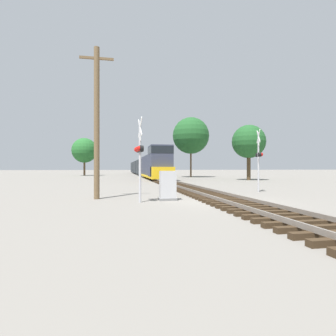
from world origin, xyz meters
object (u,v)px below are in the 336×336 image
crossing_signal_near (139,152)px  tree_mid_background (191,136)px  freight_train (142,167)px  relay_cabinet (168,186)px  utility_pole (97,121)px  crossing_signal_far (259,157)px  tree_far_right (249,142)px  tree_deep_background (84,150)px

crossing_signal_near → tree_mid_background: 35.14m
freight_train → crossing_signal_near: (-4.28, -47.63, 0.57)m
crossing_signal_near → tree_mid_background: size_ratio=0.38×
relay_cabinet → utility_pole: (-3.68, 1.22, 3.47)m
crossing_signal_far → crossing_signal_near: bearing=131.1°
freight_train → tree_far_right: bearing=-65.7°
tree_far_right → tree_deep_background: bearing=133.9°
relay_cabinet → tree_deep_background: bearing=102.3°
relay_cabinet → tree_mid_background: tree_mid_background is taller
tree_far_right → tree_deep_background: tree_deep_background is taller
relay_cabinet → tree_far_right: (14.99, 19.91, 4.52)m
tree_deep_background → crossing_signal_far: bearing=-68.1°
relay_cabinet → tree_mid_background: size_ratio=0.14×
crossing_signal_near → crossing_signal_far: (8.62, 4.02, 0.02)m
utility_pole → tree_deep_background: size_ratio=1.00×
crossing_signal_far → tree_deep_background: bearing=38.1°
utility_pole → freight_train: bearing=82.0°
crossing_signal_near → tree_deep_background: (-8.45, 46.42, 3.03)m
utility_pole → tree_mid_background: tree_mid_background is taller
tree_far_right → tree_mid_background: bearing=111.4°
crossing_signal_far → tree_far_right: size_ratio=0.57×
crossing_signal_near → relay_cabinet: 2.35m
tree_deep_background → tree_far_right: bearing=-46.1°
crossing_signal_far → utility_pole: bearing=117.7°
freight_train → tree_mid_background: tree_mid_background is taller
relay_cabinet → tree_mid_background: (10.17, 32.16, 6.73)m
freight_train → crossing_signal_near: bearing=-95.1°
freight_train → utility_pole: 46.33m
crossing_signal_far → tree_mid_background: size_ratio=0.40×
relay_cabinet → tree_mid_background: bearing=72.4°
tree_far_right → tree_mid_background: size_ratio=0.70×
crossing_signal_far → relay_cabinet: size_ratio=2.85×
freight_train → crossing_signal_far: freight_train is taller
freight_train → tree_far_right: size_ratio=8.18×
tree_deep_background → utility_pole: bearing=-82.0°
tree_mid_background → tree_deep_background: 24.42m
crossing_signal_near → tree_deep_background: 47.28m
freight_train → crossing_signal_near: size_ratio=15.07×
crossing_signal_near → tree_mid_background: (11.69, 32.75, 5.04)m
crossing_signal_near → utility_pole: (-2.16, 1.81, 1.78)m
crossing_signal_far → relay_cabinet: 8.07m
crossing_signal_far → tree_deep_background: size_ratio=0.53×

